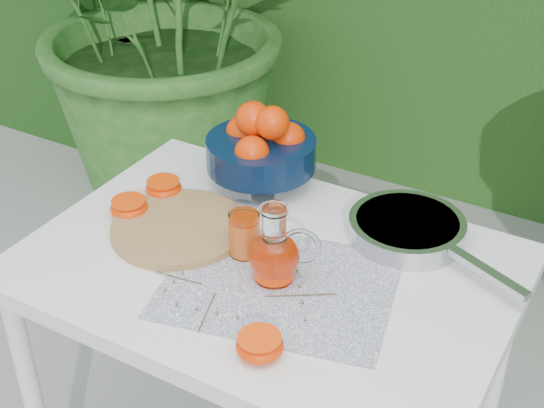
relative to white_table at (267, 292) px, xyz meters
The scene contains 10 objects.
potted_plant_left 1.62m from the white_table, 132.33° to the left, with size 1.60×1.60×1.60m, color #1E581E.
white_table is the anchor object (origin of this frame).
placemat 0.12m from the white_table, 43.50° to the right, with size 0.45×0.35×0.00m, color #0C1947.
cutting_board 0.24m from the white_table, behind, with size 0.30×0.30×0.02m, color #9A7445.
fruit_bowl 0.37m from the white_table, 122.41° to the left, with size 0.31×0.31×0.21m.
juice_pitcher 0.16m from the white_table, 44.74° to the right, with size 0.15×0.13×0.17m.
juice_tumbler 0.14m from the white_table, behind, with size 0.07×0.07×0.10m.
saute_pan 0.33m from the white_table, 45.37° to the left, with size 0.46×0.33×0.05m.
orange_halves 0.22m from the white_table, 165.90° to the right, with size 0.59×0.46×0.04m.
thyme_sprigs 0.16m from the white_table, 90.79° to the right, with size 0.35×0.25×0.01m.
Camera 1 is at (0.64, -1.13, 1.69)m, focal length 50.00 mm.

